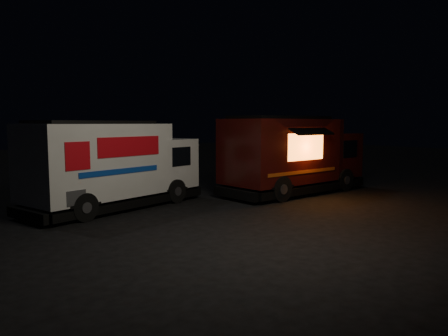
# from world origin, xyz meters

# --- Properties ---
(ground) EXTENTS (80.00, 80.00, 0.00)m
(ground) POSITION_xyz_m (0.00, 0.00, 0.00)
(ground) COLOR black
(ground) RESTS_ON ground
(white_truck) EXTENTS (6.78, 3.72, 2.92)m
(white_truck) POSITION_xyz_m (-3.23, 3.02, 1.46)
(white_truck) COLOR silver
(white_truck) RESTS_ON ground
(red_truck) EXTENTS (6.77, 2.71, 3.11)m
(red_truck) POSITION_xyz_m (3.84, 1.49, 1.56)
(red_truck) COLOR #35090A
(red_truck) RESTS_ON ground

